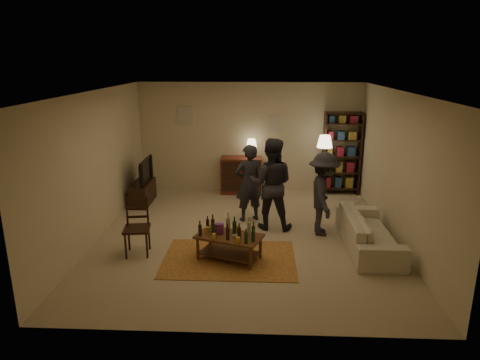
# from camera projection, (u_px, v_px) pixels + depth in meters

# --- Properties ---
(floor) EXTENTS (6.00, 6.00, 0.00)m
(floor) POSITION_uv_depth(u_px,v_px,m) (246.00, 236.00, 8.13)
(floor) COLOR #C6B793
(floor) RESTS_ON ground
(room_shell) EXTENTS (6.00, 6.00, 6.00)m
(room_shell) POSITION_uv_depth(u_px,v_px,m) (224.00, 119.00, 10.52)
(room_shell) COLOR beige
(room_shell) RESTS_ON ground
(rug) EXTENTS (2.20, 1.50, 0.01)m
(rug) POSITION_uv_depth(u_px,v_px,m) (229.00, 259.00, 7.18)
(rug) COLOR brown
(rug) RESTS_ON ground
(coffee_table) EXTENTS (1.19, 0.91, 0.77)m
(coffee_table) POSITION_uv_depth(u_px,v_px,m) (229.00, 238.00, 7.08)
(coffee_table) COLOR brown
(coffee_table) RESTS_ON ground
(dining_chair) EXTENTS (0.49, 0.49, 1.00)m
(dining_chair) POSITION_uv_depth(u_px,v_px,m) (137.00, 224.00, 7.30)
(dining_chair) COLOR black
(dining_chair) RESTS_ON ground
(tv_stand) EXTENTS (0.40, 1.00, 1.06)m
(tv_stand) POSITION_uv_depth(u_px,v_px,m) (142.00, 187.00, 9.86)
(tv_stand) COLOR black
(tv_stand) RESTS_ON ground
(dresser) EXTENTS (1.00, 0.50, 1.36)m
(dresser) POSITION_uv_depth(u_px,v_px,m) (242.00, 174.00, 10.61)
(dresser) COLOR maroon
(dresser) RESTS_ON ground
(bookshelf) EXTENTS (0.90, 0.34, 2.02)m
(bookshelf) POSITION_uv_depth(u_px,v_px,m) (341.00, 153.00, 10.42)
(bookshelf) COLOR black
(bookshelf) RESTS_ON ground
(floor_lamp) EXTENTS (0.36, 0.36, 1.53)m
(floor_lamp) POSITION_uv_depth(u_px,v_px,m) (325.00, 146.00, 9.95)
(floor_lamp) COLOR black
(floor_lamp) RESTS_ON ground
(sofa) EXTENTS (0.81, 2.08, 0.61)m
(sofa) POSITION_uv_depth(u_px,v_px,m) (369.00, 231.00, 7.57)
(sofa) COLOR beige
(sofa) RESTS_ON ground
(person_left) EXTENTS (0.69, 0.59, 1.60)m
(person_left) POSITION_uv_depth(u_px,v_px,m) (249.00, 183.00, 8.71)
(person_left) COLOR #25272D
(person_left) RESTS_ON ground
(person_right) EXTENTS (0.95, 0.78, 1.81)m
(person_right) POSITION_uv_depth(u_px,v_px,m) (271.00, 184.00, 8.29)
(person_right) COLOR #25252C
(person_right) RESTS_ON ground
(person_by_sofa) EXTENTS (0.62, 1.04, 1.59)m
(person_by_sofa) POSITION_uv_depth(u_px,v_px,m) (323.00, 194.00, 8.02)
(person_by_sofa) COLOR #27272F
(person_by_sofa) RESTS_ON ground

